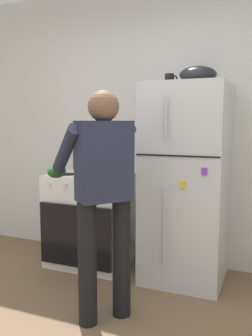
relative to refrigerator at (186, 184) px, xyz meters
name	(u,v)px	position (x,y,z in m)	size (l,w,h in m)	color
kitchen_wall_back	(153,126)	(-0.44, 0.38, 0.49)	(6.00, 0.10, 2.70)	silver
refrigerator	(186,184)	(0.00, 0.00, 0.00)	(0.68, 0.72, 1.71)	silver
stove_range	(92,219)	(-0.93, -0.01, -0.41)	(0.76, 0.67, 0.90)	white
person_cook	(102,185)	(-0.39, -0.87, 0.11)	(0.72, 0.74, 1.60)	black
red_pot	(104,169)	(-0.77, -0.05, 0.10)	(0.35, 0.25, 0.11)	orange
coffee_mug	(170,79)	(-0.18, 0.05, 0.90)	(0.11, 0.08, 0.10)	black
pepper_mill	(75,160)	(-1.23, 0.20, 0.14)	(0.05, 0.05, 0.19)	brown
mixing_bowl	(198,75)	(0.08, 0.00, 0.92)	(0.31, 0.31, 0.14)	black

